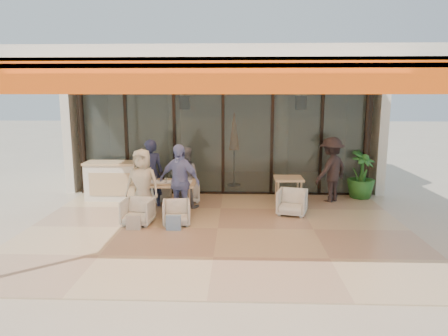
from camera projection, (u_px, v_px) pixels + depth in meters
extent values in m
plane|color=#C6B293|center=(218.00, 229.00, 8.38)|extent=(70.00, 70.00, 0.00)
cube|color=tan|center=(218.00, 229.00, 8.38)|extent=(8.00, 6.00, 0.01)
cube|color=silver|center=(217.00, 68.00, 7.79)|extent=(8.00, 6.00, 0.20)
cube|color=#F8530D|center=(205.00, 76.00, 4.95)|extent=(8.00, 0.12, 0.45)
cube|color=orange|center=(209.00, 69.00, 5.60)|extent=(8.00, 1.50, 0.06)
cylinder|color=black|center=(83.00, 138.00, 11.06)|extent=(0.12, 0.12, 3.20)
cylinder|color=black|center=(366.00, 139.00, 10.79)|extent=(0.12, 0.12, 3.20)
cube|color=#9EADA3|center=(223.00, 138.00, 11.04)|extent=(8.00, 0.03, 3.20)
cube|color=black|center=(223.00, 193.00, 11.32)|extent=(8.00, 0.10, 0.08)
cube|color=black|center=(223.00, 81.00, 10.76)|extent=(8.00, 0.10, 0.08)
cube|color=black|center=(81.00, 138.00, 11.18)|extent=(0.08, 0.10, 3.20)
cube|color=black|center=(127.00, 138.00, 11.13)|extent=(0.08, 0.10, 3.20)
cube|color=black|center=(175.00, 138.00, 11.09)|extent=(0.08, 0.10, 3.20)
cube|color=black|center=(223.00, 138.00, 11.04)|extent=(0.08, 0.10, 3.20)
cube|color=black|center=(272.00, 138.00, 11.00)|extent=(0.08, 0.10, 3.20)
cube|color=black|center=(321.00, 139.00, 10.95)|extent=(0.08, 0.10, 3.20)
cube|color=black|center=(369.00, 139.00, 10.91)|extent=(0.08, 0.10, 3.20)
cube|color=silver|center=(227.00, 125.00, 14.46)|extent=(9.00, 0.25, 3.40)
cube|color=silver|center=(89.00, 129.00, 12.89)|extent=(0.25, 3.50, 3.40)
cube|color=silver|center=(364.00, 130.00, 12.59)|extent=(0.25, 3.50, 3.40)
cube|color=silver|center=(225.00, 75.00, 12.44)|extent=(9.00, 3.50, 0.25)
cube|color=tan|center=(225.00, 181.00, 13.05)|extent=(8.00, 3.50, 0.02)
cylinder|color=silver|center=(175.00, 136.00, 12.69)|extent=(0.40, 0.40, 3.00)
cylinder|color=silver|center=(282.00, 136.00, 12.57)|extent=(0.40, 0.40, 3.00)
cylinder|color=black|center=(185.00, 88.00, 12.01)|extent=(0.03, 0.03, 0.70)
cube|color=black|center=(185.00, 103.00, 12.09)|extent=(0.30, 0.30, 0.40)
sphere|color=#FFBF72|center=(185.00, 103.00, 12.09)|extent=(0.18, 0.18, 0.18)
cylinder|color=black|center=(301.00, 88.00, 11.89)|extent=(0.03, 0.03, 0.70)
cube|color=black|center=(301.00, 103.00, 11.97)|extent=(0.30, 0.30, 0.40)
sphere|color=#FFBF72|center=(301.00, 103.00, 11.97)|extent=(0.18, 0.18, 0.18)
cylinder|color=black|center=(234.00, 185.00, 12.30)|extent=(0.40, 0.40, 0.05)
cylinder|color=black|center=(234.00, 153.00, 12.11)|extent=(0.04, 0.04, 2.10)
cone|color=#DD5D13|center=(234.00, 131.00, 12.00)|extent=(0.32, 0.32, 1.10)
cube|color=silver|center=(121.00, 182.00, 10.64)|extent=(1.80, 0.60, 1.00)
cube|color=tan|center=(120.00, 163.00, 10.55)|extent=(1.85, 0.65, 0.06)
cube|color=tan|center=(118.00, 184.00, 10.34)|extent=(1.50, 0.02, 0.60)
cube|color=tan|center=(165.00, 183.00, 9.49)|extent=(1.50, 0.90, 0.05)
cube|color=white|center=(164.00, 182.00, 9.49)|extent=(1.30, 0.35, 0.01)
cylinder|color=tan|center=(136.00, 201.00, 9.27)|extent=(0.06, 0.06, 0.70)
cylinder|color=tan|center=(189.00, 202.00, 9.22)|extent=(0.06, 0.06, 0.70)
cylinder|color=tan|center=(142.00, 195.00, 9.89)|extent=(0.06, 0.06, 0.70)
cylinder|color=tan|center=(192.00, 195.00, 9.85)|extent=(0.06, 0.06, 0.70)
cylinder|color=white|center=(144.00, 181.00, 9.34)|extent=(0.06, 0.06, 0.11)
cylinder|color=white|center=(156.00, 178.00, 9.68)|extent=(0.06, 0.06, 0.11)
cylinder|color=white|center=(166.00, 180.00, 9.38)|extent=(0.06, 0.06, 0.11)
cylinder|color=white|center=(178.00, 178.00, 9.64)|extent=(0.06, 0.06, 0.11)
cylinder|color=white|center=(184.00, 181.00, 9.26)|extent=(0.06, 0.06, 0.11)
cylinder|color=maroon|center=(143.00, 177.00, 9.64)|extent=(0.07, 0.07, 0.16)
cylinder|color=black|center=(162.00, 176.00, 9.75)|extent=(0.09, 0.09, 0.17)
cylinder|color=black|center=(162.00, 172.00, 9.73)|extent=(0.10, 0.10, 0.01)
cylinder|color=white|center=(143.00, 184.00, 9.21)|extent=(0.22, 0.22, 0.01)
cylinder|color=white|center=(182.00, 184.00, 9.18)|extent=(0.22, 0.22, 0.01)
cylinder|color=white|center=(149.00, 179.00, 9.82)|extent=(0.22, 0.22, 0.01)
cylinder|color=white|center=(185.00, 179.00, 9.79)|extent=(0.22, 0.22, 0.01)
imported|color=silver|center=(156.00, 190.00, 10.51)|extent=(0.80, 0.77, 0.64)
imported|color=silver|center=(187.00, 191.00, 10.49)|extent=(0.69, 0.66, 0.60)
imported|color=silver|center=(138.00, 210.00, 8.65)|extent=(0.67, 0.63, 0.64)
imported|color=silver|center=(176.00, 212.00, 8.62)|extent=(0.65, 0.62, 0.60)
imported|color=#1A1E39|center=(151.00, 173.00, 9.92)|extent=(0.71, 0.56, 1.72)
imported|color=#5C5C61|center=(185.00, 177.00, 9.91)|extent=(0.85, 0.73, 1.54)
imported|color=beige|center=(142.00, 184.00, 9.05)|extent=(0.84, 0.61, 1.59)
imported|color=#7382C0|center=(179.00, 182.00, 9.01)|extent=(1.09, 0.75, 1.71)
cube|color=silver|center=(133.00, 223.00, 8.28)|extent=(0.30, 0.10, 0.34)
cube|color=#99BFD8|center=(174.00, 223.00, 8.25)|extent=(0.30, 0.10, 0.34)
cube|color=tan|center=(289.00, 178.00, 10.00)|extent=(0.70, 0.70, 0.05)
cylinder|color=tan|center=(278.00, 195.00, 9.81)|extent=(0.05, 0.05, 0.70)
cylinder|color=tan|center=(301.00, 196.00, 9.79)|extent=(0.05, 0.05, 0.70)
cylinder|color=tan|center=(276.00, 190.00, 10.36)|extent=(0.05, 0.05, 0.70)
cylinder|color=tan|center=(298.00, 190.00, 10.34)|extent=(0.05, 0.05, 0.70)
imported|color=silver|center=(292.00, 201.00, 9.34)|extent=(0.79, 0.77, 0.67)
imported|color=black|center=(331.00, 170.00, 10.40)|extent=(1.25, 1.21, 1.72)
imported|color=#1E5919|center=(361.00, 175.00, 10.78)|extent=(1.04, 1.04, 1.32)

